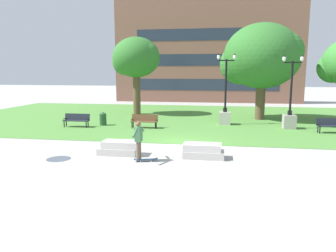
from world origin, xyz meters
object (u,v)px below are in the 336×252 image
object	(u,v)px
concrete_block_center	(120,148)
trash_bin	(103,118)
park_bench_near_left	(332,125)
park_bench_far_left	(77,119)
park_bench_near_right	(144,120)
lamp_post_center	(225,110)
lamp_post_left	(290,114)
skateboard	(146,159)
person_skateboarder	(139,139)
concrete_block_left	(203,151)

from	to	relation	value
concrete_block_center	trash_bin	world-z (taller)	trash_bin
park_bench_near_left	park_bench_far_left	distance (m)	16.60
park_bench_near_right	trash_bin	world-z (taller)	trash_bin
lamp_post_center	lamp_post_left	size ratio (longest dim) A/B	1.04
concrete_block_center	park_bench_near_right	bearing A→B (deg)	94.25
skateboard	trash_bin	xyz separation A→B (m)	(-5.15, 8.74, 0.42)
park_bench_near_right	lamp_post_center	size ratio (longest dim) A/B	0.36
skateboard	concrete_block_center	bearing A→B (deg)	146.41
park_bench_near_left	lamp_post_left	bearing A→B (deg)	151.81
trash_bin	person_skateboarder	bearing A→B (deg)	-60.95
concrete_block_center	skateboard	distance (m)	1.77
concrete_block_center	trash_bin	bearing A→B (deg)	115.41
concrete_block_center	park_bench_near_left	bearing A→B (deg)	32.64
skateboard	park_bench_near_right	world-z (taller)	park_bench_near_right
park_bench_near_right	lamp_post_center	world-z (taller)	lamp_post_center
concrete_block_left	skateboard	world-z (taller)	concrete_block_left
trash_bin	park_bench_near_right	bearing A→B (deg)	-10.93
person_skateboarder	trash_bin	xyz separation A→B (m)	(-4.85, 8.73, -0.47)
lamp_post_center	trash_bin	xyz separation A→B (m)	(-8.53, -1.78, -0.54)
lamp_post_center	lamp_post_left	distance (m)	4.36
park_bench_far_left	lamp_post_center	world-z (taller)	lamp_post_center
concrete_block_center	concrete_block_left	xyz separation A→B (m)	(3.82, 0.03, 0.00)
park_bench_near_right	trash_bin	xyz separation A→B (m)	(-3.16, 0.61, -0.04)
concrete_block_center	park_bench_near_right	xyz separation A→B (m)	(-0.53, 7.16, 0.23)
park_bench_near_left	lamp_post_left	world-z (taller)	lamp_post_left
concrete_block_center	skateboard	bearing A→B (deg)	-33.59
concrete_block_center	park_bench_near_left	world-z (taller)	park_bench_near_left
lamp_post_left	park_bench_far_left	bearing A→B (deg)	-173.28
lamp_post_left	trash_bin	world-z (taller)	lamp_post_left
concrete_block_center	concrete_block_left	distance (m)	3.82
park_bench_near_right	trash_bin	distance (m)	3.22
concrete_block_center	lamp_post_center	xyz separation A→B (m)	(4.84, 9.56, 0.73)
trash_bin	park_bench_far_left	bearing A→B (deg)	-148.20
concrete_block_left	park_bench_near_right	world-z (taller)	park_bench_near_right
park_bench_near_right	park_bench_near_left	bearing A→B (deg)	0.54
skateboard	park_bench_near_right	distance (m)	8.39
person_skateboarder	concrete_block_center	bearing A→B (deg)	140.46
park_bench_far_left	lamp_post_left	world-z (taller)	lamp_post_left
park_bench_near_right	lamp_post_left	distance (m)	9.71
concrete_block_left	park_bench_near_left	bearing A→B (deg)	43.87
person_skateboarder	park_bench_near_right	size ratio (longest dim) A/B	0.95
park_bench_far_left	trash_bin	world-z (taller)	trash_bin
park_bench_near_left	park_bench_far_left	size ratio (longest dim) A/B	1.02
concrete_block_left	trash_bin	xyz separation A→B (m)	(-7.52, 7.74, 0.20)
lamp_post_center	park_bench_far_left	bearing A→B (deg)	-164.79
park_bench_far_left	lamp_post_center	xyz separation A→B (m)	(10.07, 2.74, 0.50)
concrete_block_left	trash_bin	bearing A→B (deg)	134.15
park_bench_near_right	trash_bin	bearing A→B (deg)	169.07
concrete_block_left	park_bench_near_left	size ratio (longest dim) A/B	0.98
person_skateboarder	lamp_post_left	world-z (taller)	lamp_post_left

